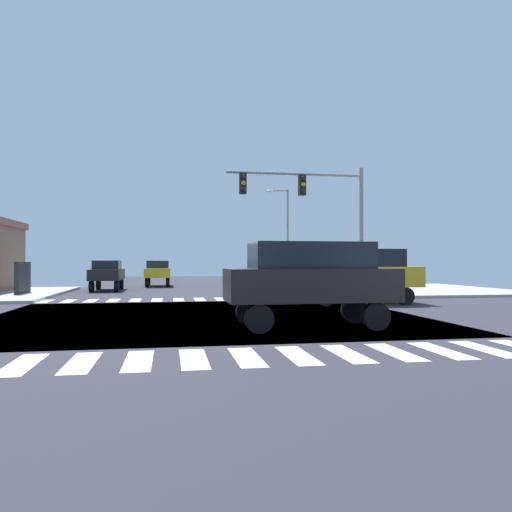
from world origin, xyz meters
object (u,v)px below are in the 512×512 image
object	(u,v)px
suv_nearside_1	(310,277)
sedan_queued_2	(107,273)
street_lamp	(284,227)
sedan_crossing_1	(158,271)
traffic_signal_mast	(310,200)
pickup_farside_1	(362,274)

from	to	relation	value
suv_nearside_1	sedan_queued_2	world-z (taller)	suv_nearside_1
street_lamp	suv_nearside_1	bearing A→B (deg)	-101.68
sedan_queued_2	suv_nearside_1	bearing A→B (deg)	111.83
suv_nearside_1	sedan_crossing_1	size ratio (longest dim) A/B	1.07
traffic_signal_mast	sedan_queued_2	bearing A→B (deg)	141.79
street_lamp	sedan_crossing_1	bearing A→B (deg)	-177.16
street_lamp	pickup_farside_1	bearing A→B (deg)	-92.27
traffic_signal_mast	suv_nearside_1	distance (m)	11.54
suv_nearside_1	sedan_crossing_1	bearing A→B (deg)	10.87
traffic_signal_mast	street_lamp	world-z (taller)	street_lamp
sedan_crossing_1	sedan_queued_2	world-z (taller)	same
traffic_signal_mast	street_lamp	size ratio (longest dim) A/B	0.94
sedan_crossing_1	sedan_queued_2	distance (m)	5.82
street_lamp	sedan_crossing_1	xyz separation A→B (m)	(-9.66, -0.48, -3.38)
street_lamp	sedan_crossing_1	size ratio (longest dim) A/B	1.73
pickup_farside_1	sedan_crossing_1	bearing A→B (deg)	-152.16
traffic_signal_mast	suv_nearside_1	size ratio (longest dim) A/B	1.52
sedan_queued_2	traffic_signal_mast	bearing A→B (deg)	141.79
street_lamp	sedan_queued_2	size ratio (longest dim) A/B	1.73
street_lamp	sedan_queued_2	xyz separation A→B (m)	(-12.66, -5.47, -3.38)
pickup_farside_1	street_lamp	bearing A→B (deg)	177.73
pickup_farside_1	sedan_queued_2	world-z (taller)	pickup_farside_1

